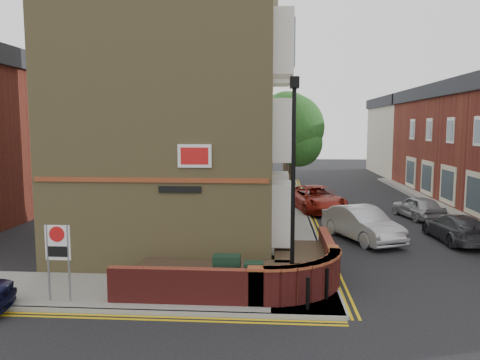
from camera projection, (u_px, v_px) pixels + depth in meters
name	position (u px, v px, depth m)	size (l,w,h in m)	color
ground	(233.00, 317.00, 12.50)	(120.00, 120.00, 0.00)	black
pavement_corner	(123.00, 292.00, 14.23)	(13.00, 3.00, 0.12)	gray
pavement_main	(289.00, 209.00, 28.20)	(2.00, 32.00, 0.12)	gray
kerb_side	(105.00, 311.00, 12.74)	(13.00, 0.15, 0.12)	gray
kerb_main_near	(306.00, 210.00, 28.13)	(0.15, 32.00, 0.12)	gray
kerb_main_far	(462.00, 222.00, 24.59)	(0.15, 40.00, 0.12)	gray
yellow_lines_side	(102.00, 317.00, 12.50)	(13.00, 0.28, 0.01)	gold
yellow_lines_main	(310.00, 211.00, 28.12)	(0.28, 32.00, 0.01)	gold
corner_building	(183.00, 99.00, 19.91)	(8.95, 10.40, 13.60)	olive
garden_wall	(240.00, 285.00, 14.98)	(6.80, 6.00, 1.20)	maroon
lamppost	(293.00, 188.00, 13.19)	(0.25, 0.50, 6.30)	black
utility_cabinet_large	(227.00, 275.00, 13.72)	(0.80, 0.45, 1.20)	black
utility_cabinet_small	(254.00, 281.00, 13.38)	(0.55, 0.40, 1.10)	black
bollard_near	(308.00, 293.00, 12.69)	(0.11, 0.11, 0.90)	black
bollard_far	(327.00, 284.00, 13.44)	(0.11, 0.11, 0.90)	black
zone_sign	(58.00, 249.00, 13.16)	(0.72, 0.07, 2.20)	slate
far_terrace_cream	(403.00, 136.00, 48.65)	(5.40, 12.40, 8.00)	beige
tree_near	(291.00, 133.00, 25.73)	(3.64, 3.65, 6.70)	#382B1E
tree_mid	(287.00, 124.00, 33.60)	(4.03, 4.03, 7.42)	#382B1E
tree_far	(284.00, 128.00, 41.55)	(3.81, 3.81, 7.00)	#382B1E
traffic_light_assembly	(291.00, 155.00, 36.77)	(0.20, 0.16, 4.20)	black
silver_car_near	(362.00, 224.00, 20.79)	(1.58, 4.53, 1.49)	#A4A6AC
red_car_main	(316.00, 198.00, 28.01)	(2.48, 5.38, 1.49)	maroon
grey_car_far	(456.00, 228.00, 20.54)	(1.72, 4.22, 1.23)	#313136
silver_car_far	(418.00, 207.00, 25.66)	(1.51, 3.75, 1.28)	#999AA0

